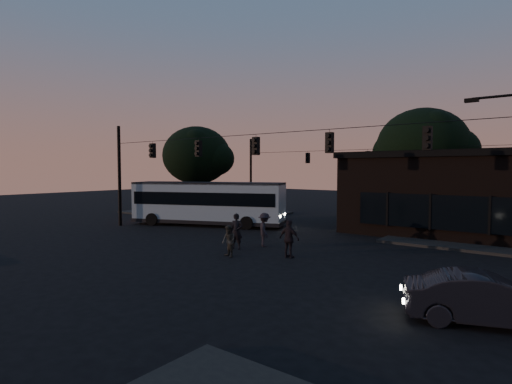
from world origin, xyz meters
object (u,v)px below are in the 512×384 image
Objects in this scene: bus at (208,201)px; car at (487,299)px; building at (475,193)px; pedestrian_c at (289,239)px; pedestrian_a at (236,231)px; pedestrian_d at (264,230)px; pedestrian_b at (229,241)px.

bus is 2.77× the size of car.
pedestrian_c is (-5.81, -13.50, -1.78)m from building.
building reaches higher than pedestrian_a.
building is at bearing -80.77° from pedestrian_d.
pedestrian_c is at bearing -113.27° from building.
car is 12.55m from pedestrian_d.
car is 9.52m from pedestrian_c.
bus is 7.68× the size of pedestrian_b.
pedestrian_a is (-9.20, -13.44, -1.75)m from building.
pedestrian_a is at bearing -58.46° from bus.
pedestrian_b is 0.83× the size of pedestrian_c.
pedestrian_a is (7.61, -5.63, -0.89)m from bus.
pedestrian_d reaches higher than pedestrian_c.
building is 14.81m from pedestrian_c.
car is at bearing -160.13° from pedestrian_d.
pedestrian_b reaches higher than car.
building reaches higher than car.
building is 10.01× the size of pedestrian_b.
pedestrian_a is at bearing 52.44° from car.
pedestrian_b is at bearing 34.28° from pedestrian_c.
bus is (-16.81, -7.80, -0.87)m from building.
pedestrian_d is (-0.17, 3.17, 0.16)m from pedestrian_b.
pedestrian_c is (3.39, -0.07, -0.02)m from pedestrian_a.
building reaches higher than pedestrian_b.
pedestrian_b is (8.54, -7.31, -1.07)m from bus.
building is 8.07× the size of pedestrian_a.
pedestrian_d reaches higher than car.
pedestrian_b is 2.95m from pedestrian_c.
building is at bearing 2.93° from bus.
bus is 9.39m from pedestrian_d.
bus reaches higher than pedestrian_b.
pedestrian_b is at bearing -118.69° from building.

